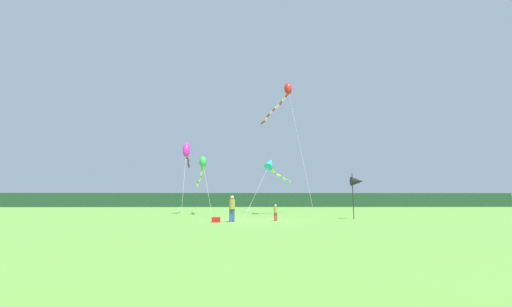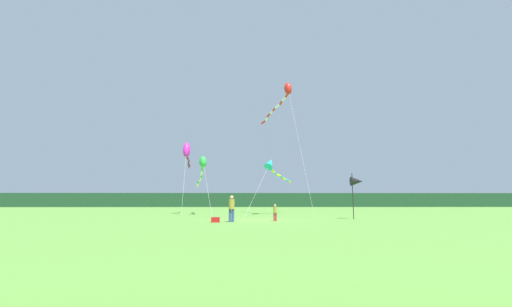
# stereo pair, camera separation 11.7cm
# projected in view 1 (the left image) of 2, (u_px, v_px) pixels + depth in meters

# --- Properties ---
(ground_plane) EXTENTS (120.00, 120.00, 0.00)m
(ground_plane) POSITION_uv_depth(u_px,v_px,m) (258.00, 220.00, 23.14)
(ground_plane) COLOR #5B9338
(distant_treeline) EXTENTS (108.00, 2.67, 2.83)m
(distant_treeline) POSITION_uv_depth(u_px,v_px,m) (252.00, 200.00, 67.88)
(distant_treeline) COLOR #1E4228
(distant_treeline) RESTS_ON ground
(person_adult) EXTENTS (0.37, 0.37, 1.69)m
(person_adult) POSITION_uv_depth(u_px,v_px,m) (232.00, 207.00, 21.22)
(person_adult) COLOR #334C8C
(person_adult) RESTS_ON ground
(person_child) EXTENTS (0.25, 0.25, 1.12)m
(person_child) POSITION_uv_depth(u_px,v_px,m) (276.00, 212.00, 22.11)
(person_child) COLOR #B23338
(person_child) RESTS_ON ground
(cooler_box) EXTENTS (0.52, 0.39, 0.32)m
(cooler_box) POSITION_uv_depth(u_px,v_px,m) (216.00, 220.00, 20.73)
(cooler_box) COLOR red
(cooler_box) RESTS_ON ground
(banner_flag_pole) EXTENTS (0.90, 0.70, 3.41)m
(banner_flag_pole) POSITION_uv_depth(u_px,v_px,m) (357.00, 182.00, 24.65)
(banner_flag_pole) COLOR black
(banner_flag_pole) RESTS_ON ground
(kite_cyan) EXTENTS (5.08, 9.43, 5.67)m
(kite_cyan) POSITION_uv_depth(u_px,v_px,m) (272.00, 166.00, 32.41)
(kite_cyan) COLOR #B2B2B2
(kite_cyan) RESTS_ON ground
(kite_magenta) EXTENTS (1.00, 7.68, 7.33)m
(kite_magenta) POSITION_uv_depth(u_px,v_px,m) (187.00, 152.00, 33.41)
(kite_magenta) COLOR #B2B2B2
(kite_magenta) RESTS_ON ground
(kite_red) EXTENTS (3.88, 9.93, 12.53)m
(kite_red) POSITION_uv_depth(u_px,v_px,m) (284.00, 95.00, 31.83)
(kite_red) COLOR #B2B2B2
(kite_red) RESTS_ON ground
(kite_green) EXTENTS (3.04, 10.82, 5.76)m
(kite_green) POSITION_uv_depth(u_px,v_px,m) (202.00, 166.00, 32.07)
(kite_green) COLOR #B2B2B2
(kite_green) RESTS_ON ground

